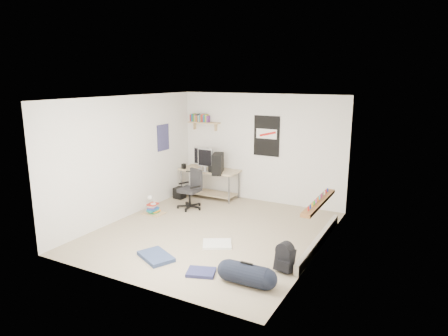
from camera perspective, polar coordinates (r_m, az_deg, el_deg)
The scene contains 26 objects.
floor at distance 7.65m, azimuth -1.68°, elevation -9.10°, with size 4.00×4.50×0.01m, color gray.
ceiling at distance 7.11m, azimuth -1.82°, elevation 10.03°, with size 4.00×4.50×0.01m, color white.
back_wall at distance 9.26m, azimuth 5.25°, elevation 2.82°, with size 4.00×0.01×2.50m, color silver.
left_wall at distance 8.44m, azimuth -13.63°, elevation 1.53°, with size 0.01×4.50×2.50m, color silver.
right_wall at distance 6.53m, azimuth 13.67°, elevation -1.73°, with size 0.01×4.50×2.50m, color silver.
desk at distance 9.67m, azimuth -2.04°, elevation -2.07°, with size 1.44×0.63×0.65m, color beige.
monitor_left at distance 9.57m, azimuth -3.24°, elevation 0.82°, with size 0.38×0.09×0.42m, color #9FA0A4.
monitor_right at distance 9.33m, azimuth -2.68°, elevation 0.55°, with size 0.39×0.10×0.43m, color #B2B2B7.
pc_tower at distance 9.24m, azimuth -0.89°, elevation 0.61°, with size 0.22×0.46×0.48m, color black.
keyboard at distance 9.51m, azimuth -4.07°, elevation -0.49°, with size 0.44×0.15×0.02m, color black.
speaker_left at distance 9.68m, azimuth -5.77°, elevation 0.14°, with size 0.08×0.08×0.16m, color black.
speaker_right at distance 9.28m, azimuth -1.89°, elevation -0.25°, with size 0.10×0.10×0.19m, color black.
office_chair at distance 8.84m, azimuth -4.96°, elevation -2.71°, with size 0.57×0.57×0.88m, color black.
wall_shelf at distance 9.74m, azimuth -2.87°, elevation 6.50°, with size 0.80×0.22×0.24m, color tan.
poster_back_wall at distance 9.13m, azimuth 6.10°, elevation 4.56°, with size 0.62×0.03×0.92m, color black.
poster_left_wall at distance 9.30m, azimuth -8.69°, elevation 4.33°, with size 0.02×0.42×0.60m, color navy.
window at distance 6.78m, azimuth 13.96°, elevation 0.52°, with size 0.10×1.50×1.26m, color brown.
baseboard_heater at distance 7.19m, azimuth 13.41°, elevation -10.13°, with size 0.08×2.50×0.18m, color #B7B2A8.
backpack at distance 6.17m, azimuth 8.66°, elevation -12.77°, with size 0.26×0.21×0.35m, color black.
duffel_bag at distance 5.81m, azimuth 3.25°, elevation -15.04°, with size 0.31×0.31×0.60m, color black.
tshirt at distance 7.06m, azimuth -1.00°, elevation -10.81°, with size 0.49×0.42×0.04m, color silver.
jeans_a at distance 6.68m, azimuth -9.69°, elevation -12.37°, with size 0.62×0.39×0.07m, color navy.
jeans_b at distance 6.13m, azimuth -3.29°, elevation -14.65°, with size 0.41×0.31×0.05m, color navy.
book_stack at distance 8.69m, azimuth -10.07°, elevation -5.48°, with size 0.41×0.34×0.28m, color brown.
desk_lamp at distance 8.60m, azimuth -10.10°, elevation -4.09°, with size 0.11×0.19×0.19m, color white.
subwoofer at distance 9.66m, azimuth -6.36°, elevation -3.55°, with size 0.23×0.23×0.26m, color black.
Camera 1 is at (3.56, -6.14, 2.85)m, focal length 32.00 mm.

